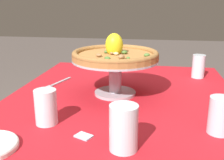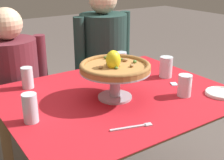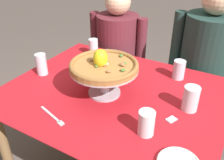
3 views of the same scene
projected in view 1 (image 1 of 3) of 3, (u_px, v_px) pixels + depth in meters
dining_table at (122, 120)px, 1.18m from camera, size 1.21×0.98×0.73m
pizza_stand at (115, 71)px, 1.16m from camera, size 0.37×0.37×0.16m
pizza at (115, 54)px, 1.14m from camera, size 0.36×0.36×0.11m
water_glass_back_left at (198, 68)px, 1.43m from camera, size 0.07×0.07×0.12m
water_glass_back_right at (220, 118)px, 0.83m from camera, size 0.07×0.07×0.12m
water_glass_front_right at (46, 109)px, 0.89m from camera, size 0.07×0.07×0.12m
water_glass_side_left at (126, 59)px, 1.61m from camera, size 0.07×0.07×0.13m
water_glass_side_right at (124, 131)px, 0.74m from camera, size 0.08×0.08×0.13m
dinner_fork at (58, 83)px, 1.34m from camera, size 0.19×0.07×0.01m
sugar_packet at (84, 136)px, 0.82m from camera, size 0.05×0.06×0.00m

